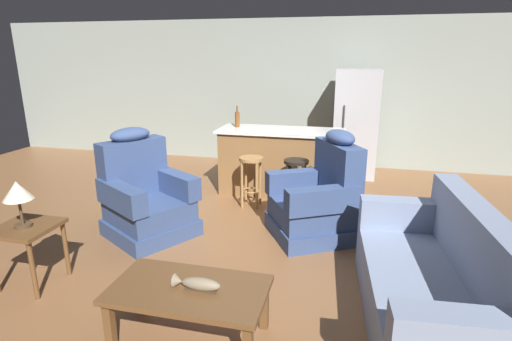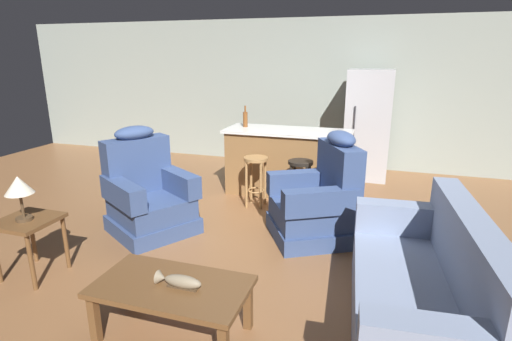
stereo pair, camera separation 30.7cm
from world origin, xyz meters
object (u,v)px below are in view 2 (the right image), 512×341
object	(u,v)px
fish_figurine	(179,281)
refrigerator	(368,125)
recliner_near_lamp	(148,195)
bar_stool_left	(256,172)
kitchen_island	(287,162)
bottle_tall_green	(245,119)
end_table	(29,229)
couch	(424,293)
recliner_near_island	(319,201)
coffee_table	(172,291)
table_lamp	(19,187)
bar_stool_right	(300,176)

from	to	relation	value
fish_figurine	refrigerator	distance (m)	4.64
recliner_near_lamp	bar_stool_left	bearing A→B (deg)	80.70
kitchen_island	refrigerator	size ratio (longest dim) A/B	1.02
bottle_tall_green	fish_figurine	bearing A→B (deg)	-78.74
kitchen_island	refrigerator	world-z (taller)	refrigerator
end_table	bottle_tall_green	bearing A→B (deg)	70.69
couch	recliner_near_island	bearing A→B (deg)	-59.43
fish_figurine	recliner_near_island	distance (m)	2.08
coffee_table	bottle_tall_green	xyz separation A→B (m)	(-0.60, 3.34, 0.70)
couch	bottle_tall_green	size ratio (longest dim) A/B	6.27
coffee_table	fish_figurine	xyz separation A→B (m)	(0.06, -0.01, 0.10)
bar_stool_left	refrigerator	size ratio (longest dim) A/B	0.39
bar_stool_left	fish_figurine	bearing A→B (deg)	-83.86
table_lamp	kitchen_island	size ratio (longest dim) A/B	0.23
kitchen_island	coffee_table	bearing A→B (deg)	-91.03
kitchen_island	bottle_tall_green	distance (m)	0.89
table_lamp	coffee_table	bearing A→B (deg)	-11.20
recliner_near_island	end_table	xyz separation A→B (m)	(-2.38, -1.61, 0.04)
recliner_near_island	kitchen_island	size ratio (longest dim) A/B	0.67
bottle_tall_green	couch	bearing A→B (deg)	-50.27
bar_stool_left	bar_stool_right	xyz separation A→B (m)	(0.60, 0.00, 0.00)
recliner_near_lamp	table_lamp	bearing A→B (deg)	-79.20
recliner_near_lamp	bar_stool_right	distance (m)	1.91
table_lamp	kitchen_island	world-z (taller)	table_lamp
recliner_near_island	table_lamp	world-z (taller)	recliner_near_island
recliner_near_lamp	bottle_tall_green	bearing A→B (deg)	103.70
table_lamp	refrigerator	bearing A→B (deg)	56.58
coffee_table	fish_figurine	size ratio (longest dim) A/B	3.24
table_lamp	bottle_tall_green	xyz separation A→B (m)	(1.04, 3.02, 0.20)
bottle_tall_green	recliner_near_island	bearing A→B (deg)	-46.02
fish_figurine	recliner_near_lamp	bearing A→B (deg)	128.40
coffee_table	end_table	bearing A→B (deg)	167.90
recliner_near_lamp	refrigerator	distance (m)	3.74
end_table	refrigerator	distance (m)	4.99
bar_stool_right	fish_figurine	bearing A→B (deg)	-96.69
couch	bar_stool_right	distance (m)	2.50
couch	bottle_tall_green	bearing A→B (deg)	-54.68
table_lamp	bar_stool_right	size ratio (longest dim) A/B	0.60
recliner_near_island	bottle_tall_green	bearing A→B (deg)	-74.97
recliner_near_lamp	kitchen_island	world-z (taller)	recliner_near_lamp
bar_stool_right	bottle_tall_green	distance (m)	1.33
end_table	bottle_tall_green	size ratio (longest dim) A/B	1.79
end_table	bottle_tall_green	world-z (taller)	bottle_tall_green
recliner_near_island	bar_stool_left	world-z (taller)	recliner_near_island
recliner_near_island	couch	bearing A→B (deg)	96.03
coffee_table	refrigerator	distance (m)	4.65
coffee_table	refrigerator	xyz separation A→B (m)	(1.10, 4.49, 0.52)
end_table	table_lamp	size ratio (longest dim) A/B	1.37
coffee_table	refrigerator	bearing A→B (deg)	76.21
coffee_table	couch	bearing A→B (deg)	17.85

